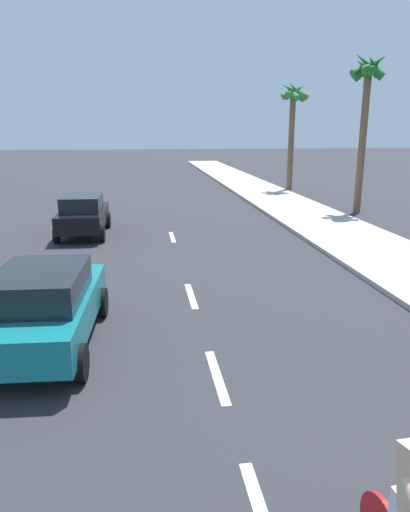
# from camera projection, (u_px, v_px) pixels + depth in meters

# --- Properties ---
(ground_plane) EXTENTS (160.00, 160.00, 0.00)m
(ground_plane) POSITION_uv_depth(u_px,v_px,m) (174.00, 242.00, 17.34)
(ground_plane) COLOR #2D2D33
(sidewalk_strip) EXTENTS (3.60, 80.00, 0.14)m
(sidewalk_strip) POSITION_uv_depth(u_px,v_px,m) (325.00, 224.00, 20.12)
(sidewalk_strip) COLOR #B2ADA3
(sidewalk_strip) RESTS_ON ground
(lane_stripe_3) EXTENTS (0.16, 1.80, 0.01)m
(lane_stripe_3) POSITION_uv_depth(u_px,v_px,m) (217.00, 376.00, 7.92)
(lane_stripe_3) COLOR white
(lane_stripe_3) RESTS_ON ground
(lane_stripe_4) EXTENTS (0.16, 1.80, 0.01)m
(lane_stripe_4) POSITION_uv_depth(u_px,v_px,m) (191.00, 296.00, 11.72)
(lane_stripe_4) COLOR white
(lane_stripe_4) RESTS_ON ground
(lane_stripe_5) EXTENTS (0.16, 1.80, 0.01)m
(lane_stripe_5) POSITION_uv_depth(u_px,v_px,m) (172.00, 237.00, 18.05)
(lane_stripe_5) COLOR white
(lane_stripe_5) RESTS_ON ground
(parked_car_teal) EXTENTS (2.09, 4.19, 1.57)m
(parked_car_teal) POSITION_uv_depth(u_px,v_px,m) (45.00, 305.00, 8.80)
(parked_car_teal) COLOR #14727A
(parked_car_teal) RESTS_ON ground
(parked_car_black) EXTENTS (1.88, 3.90, 1.57)m
(parked_car_black) POSITION_uv_depth(u_px,v_px,m) (83.00, 214.00, 18.20)
(parked_car_black) COLOR black
(parked_car_black) RESTS_ON ground
(palm_tree_far) EXTENTS (1.74, 1.84, 7.50)m
(palm_tree_far) POSITION_uv_depth(u_px,v_px,m) (367.00, 87.00, 21.69)
(palm_tree_far) COLOR brown
(palm_tree_far) RESTS_ON ground
(palm_tree_distant) EXTENTS (1.92, 1.84, 7.03)m
(palm_tree_distant) POSITION_uv_depth(u_px,v_px,m) (293.00, 106.00, 29.85)
(palm_tree_distant) COLOR brown
(palm_tree_distant) RESTS_ON ground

